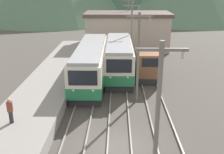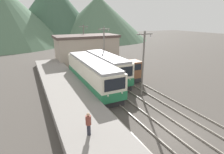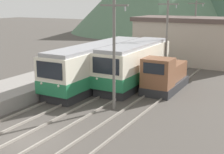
{
  "view_description": "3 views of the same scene",
  "coord_description": "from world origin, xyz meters",
  "px_view_note": "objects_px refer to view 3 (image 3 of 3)",
  "views": [
    {
      "loc": [
        0.02,
        -13.5,
        9.35
      ],
      "look_at": [
        -0.42,
        8.65,
        1.5
      ],
      "focal_mm": 42.0,
      "sensor_mm": 36.0,
      "label": 1
    },
    {
      "loc": [
        -9.79,
        -8.58,
        8.55
      ],
      "look_at": [
        -0.73,
        9.72,
        1.74
      ],
      "focal_mm": 28.0,
      "sensor_mm": 36.0,
      "label": 2
    },
    {
      "loc": [
        11.42,
        -11.28,
        7.27
      ],
      "look_at": [
        0.04,
        9.6,
        1.5
      ],
      "focal_mm": 50.0,
      "sensor_mm": 36.0,
      "label": 3
    }
  ],
  "objects_px": {
    "catenary_mast_mid": "(114,52)",
    "catenary_mast_distant": "(195,28)",
    "commuter_train_left": "(98,66)",
    "shunting_locomotive": "(165,76)",
    "catenary_mast_far": "(167,36)",
    "commuter_train_center": "(135,66)"
  },
  "relations": [
    {
      "from": "catenary_mast_mid",
      "to": "catenary_mast_distant",
      "type": "xyz_separation_m",
      "value": [
        0.0,
        21.39,
        0.0
      ]
    },
    {
      "from": "commuter_train_left",
      "to": "shunting_locomotive",
      "type": "distance_m",
      "value": 5.94
    },
    {
      "from": "shunting_locomotive",
      "to": "commuter_train_left",
      "type": "bearing_deg",
      "value": -168.75
    },
    {
      "from": "commuter_train_left",
      "to": "catenary_mast_mid",
      "type": "height_order",
      "value": "catenary_mast_mid"
    },
    {
      "from": "catenary_mast_distant",
      "to": "catenary_mast_far",
      "type": "bearing_deg",
      "value": -90.0
    },
    {
      "from": "commuter_train_left",
      "to": "commuter_train_center",
      "type": "relative_size",
      "value": 1.27
    },
    {
      "from": "shunting_locomotive",
      "to": "catenary_mast_mid",
      "type": "height_order",
      "value": "catenary_mast_mid"
    },
    {
      "from": "catenary_mast_mid",
      "to": "commuter_train_center",
      "type": "bearing_deg",
      "value": 102.74
    },
    {
      "from": "catenary_mast_mid",
      "to": "catenary_mast_distant",
      "type": "distance_m",
      "value": 21.39
    },
    {
      "from": "catenary_mast_far",
      "to": "commuter_train_center",
      "type": "bearing_deg",
      "value": -110.53
    },
    {
      "from": "commuter_train_center",
      "to": "catenary_mast_distant",
      "type": "height_order",
      "value": "catenary_mast_distant"
    },
    {
      "from": "commuter_train_left",
      "to": "catenary_mast_distant",
      "type": "height_order",
      "value": "catenary_mast_distant"
    },
    {
      "from": "shunting_locomotive",
      "to": "catenary_mast_mid",
      "type": "distance_m",
      "value": 6.94
    },
    {
      "from": "shunting_locomotive",
      "to": "catenary_mast_far",
      "type": "relative_size",
      "value": 0.81
    },
    {
      "from": "commuter_train_center",
      "to": "catenary_mast_far",
      "type": "height_order",
      "value": "catenary_mast_far"
    },
    {
      "from": "commuter_train_center",
      "to": "catenary_mast_mid",
      "type": "distance_m",
      "value": 7.21
    },
    {
      "from": "commuter_train_left",
      "to": "commuter_train_center",
      "type": "distance_m",
      "value": 3.25
    },
    {
      "from": "catenary_mast_distant",
      "to": "shunting_locomotive",
      "type": "bearing_deg",
      "value": -84.4
    },
    {
      "from": "catenary_mast_mid",
      "to": "shunting_locomotive",
      "type": "bearing_deg",
      "value": 76.39
    },
    {
      "from": "catenary_mast_far",
      "to": "shunting_locomotive",
      "type": "bearing_deg",
      "value": -71.75
    },
    {
      "from": "commuter_train_left",
      "to": "catenary_mast_mid",
      "type": "relative_size",
      "value": 1.8
    },
    {
      "from": "commuter_train_center",
      "to": "catenary_mast_far",
      "type": "bearing_deg",
      "value": 69.47
    }
  ]
}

